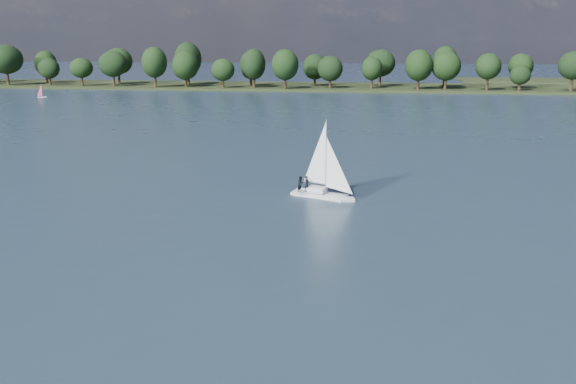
% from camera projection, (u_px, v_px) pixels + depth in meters
% --- Properties ---
extents(ground, '(700.00, 700.00, 0.00)m').
position_uv_depth(ground, '(288.00, 130.00, 125.37)').
color(ground, '#233342').
rests_on(ground, ground).
extents(far_shore, '(660.00, 40.00, 1.50)m').
position_uv_depth(far_shore, '(333.00, 88.00, 233.14)').
color(far_shore, black).
rests_on(far_shore, ground).
extents(sailboat, '(7.27, 4.66, 9.31)m').
position_uv_depth(sailboat, '(320.00, 175.00, 72.02)').
color(sailboat, white).
rests_on(sailboat, ground).
extents(dinghy_pink, '(2.87, 1.83, 4.28)m').
position_uv_depth(dinghy_pink, '(42.00, 94.00, 195.58)').
color(dinghy_pink, white).
rests_on(dinghy_pink, ground).
extents(treeline, '(562.54, 73.52, 18.54)m').
position_uv_depth(treeline, '(307.00, 66.00, 228.95)').
color(treeline, black).
rests_on(treeline, ground).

